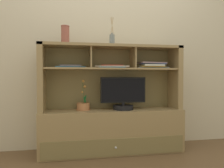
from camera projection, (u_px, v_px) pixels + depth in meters
The scene contains 10 objects.
floor_plane at pixel (112, 152), 2.55m from camera, with size 6.00×6.00×0.02m, color brown.
back_wall at pixel (109, 36), 2.74m from camera, with size 6.00×0.02×2.80m, color beige.
media_console at pixel (112, 119), 2.54m from camera, with size 1.64×0.44×1.24m.
tv_monitor at pixel (123, 96), 2.51m from camera, with size 0.53×0.23×0.38m.
potted_orchid at pixel (83, 106), 2.49m from camera, with size 0.17×0.17×0.35m.
magazine_stack_left at pixel (152, 65), 2.60m from camera, with size 0.39×0.22×0.07m.
magazine_stack_centre at pixel (112, 67), 2.51m from camera, with size 0.41×0.19×0.04m.
magazine_stack_right at pixel (70, 67), 2.47m from camera, with size 0.35×0.24×0.03m.
diffuser_bottle at pixel (112, 39), 2.50m from camera, with size 0.06×0.06×0.33m.
ceramic_vase at pixel (65, 35), 2.41m from camera, with size 0.10×0.10×0.21m.
Camera 1 is at (-0.46, -2.48, 0.87)m, focal length 34.63 mm.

